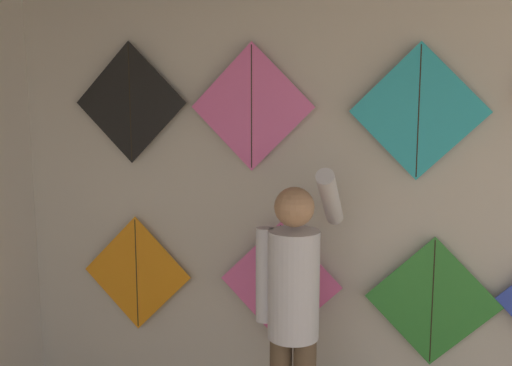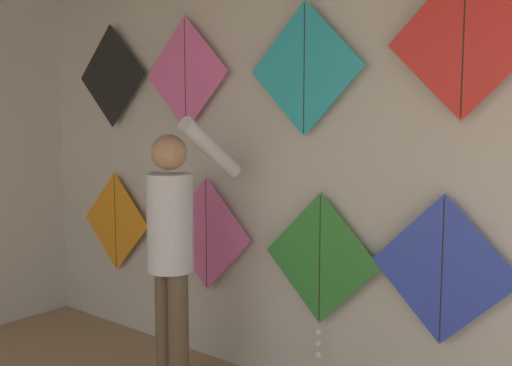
% 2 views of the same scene
% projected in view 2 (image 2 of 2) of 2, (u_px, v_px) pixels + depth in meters
% --- Properties ---
extents(back_panel, '(4.99, 0.06, 2.80)m').
position_uv_depth(back_panel, '(255.00, 155.00, 3.59)').
color(back_panel, beige).
rests_on(back_panel, ground).
extents(shopkeeper, '(0.41, 0.55, 1.64)m').
position_uv_depth(shopkeeper, '(172.00, 241.00, 3.29)').
color(shopkeeper, brown).
rests_on(shopkeeper, ground).
extents(kite_0, '(0.76, 0.01, 0.76)m').
position_uv_depth(kite_0, '(116.00, 221.00, 4.38)').
color(kite_0, orange).
extents(kite_1, '(0.76, 0.01, 0.76)m').
position_uv_depth(kite_1, '(207.00, 234.00, 3.78)').
color(kite_1, pink).
extents(kite_2, '(0.76, 0.04, 0.96)m').
position_uv_depth(kite_2, '(320.00, 263.00, 3.24)').
color(kite_2, '#338C38').
extents(kite_3, '(0.76, 0.01, 0.76)m').
position_uv_depth(kite_3, '(442.00, 270.00, 2.80)').
color(kite_3, blue).
extents(kite_4, '(0.76, 0.01, 0.76)m').
position_uv_depth(kite_4, '(111.00, 76.00, 4.27)').
color(kite_4, black).
extents(kite_5, '(0.76, 0.01, 0.76)m').
position_uv_depth(kite_5, '(185.00, 74.00, 3.78)').
color(kite_5, pink).
extents(kite_6, '(0.76, 0.01, 0.76)m').
position_uv_depth(kite_6, '(304.00, 69.00, 3.20)').
color(kite_6, '#28B2C6').
extents(kite_7, '(0.76, 0.01, 0.76)m').
position_uv_depth(kite_7, '(464.00, 39.00, 2.64)').
color(kite_7, red).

